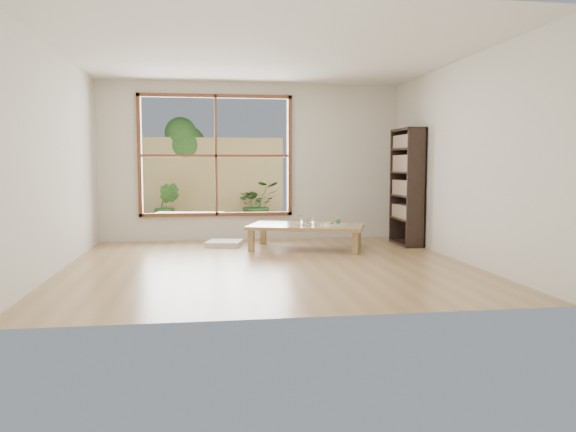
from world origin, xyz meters
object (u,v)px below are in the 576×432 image
(low_table, at_px, (306,227))
(bookshelf, at_px, (407,187))
(food_tray, at_px, (334,224))
(garden_bench, at_px, (190,216))

(low_table, bearing_deg, bookshelf, 26.60)
(food_tray, relative_size, garden_bench, 0.30)
(bookshelf, xyz_separation_m, garden_bench, (-3.40, 1.73, -0.56))
(low_table, distance_m, food_tray, 0.42)
(low_table, relative_size, garden_bench, 1.51)
(low_table, bearing_deg, food_tray, -7.18)
(low_table, xyz_separation_m, bookshelf, (1.63, 0.22, 0.59))
(bookshelf, bearing_deg, food_tray, -162.16)
(bookshelf, bearing_deg, low_table, -172.32)
(bookshelf, relative_size, food_tray, 4.89)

